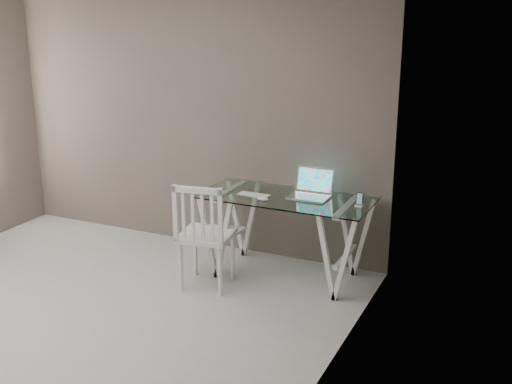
# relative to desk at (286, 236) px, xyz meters

# --- Properties ---
(room) EXTENTS (4.50, 4.52, 2.71)m
(room) POSITION_rel_desk_xyz_m (-1.24, -1.81, 1.33)
(room) COLOR #ABA9A4
(room) RESTS_ON ground
(desk) EXTENTS (1.50, 0.70, 0.75)m
(desk) POSITION_rel_desk_xyz_m (0.00, 0.00, 0.00)
(desk) COLOR silver
(desk) RESTS_ON ground
(chair) EXTENTS (0.50, 0.50, 0.95)m
(chair) POSITION_rel_desk_xyz_m (-0.53, -0.53, 0.14)
(chair) COLOR white
(chair) RESTS_ON ground
(laptop) EXTENTS (0.34, 0.31, 0.23)m
(laptop) POSITION_rel_desk_xyz_m (0.19, 0.10, 0.42)
(laptop) COLOR #BABABF
(laptop) RESTS_ON desk
(keyboard) EXTENTS (0.30, 0.13, 0.01)m
(keyboard) POSITION_rel_desk_xyz_m (-0.27, -0.09, 0.37)
(keyboard) COLOR silver
(keyboard) RESTS_ON desk
(mouse) EXTENTS (0.10, 0.06, 0.03)m
(mouse) POSITION_rel_desk_xyz_m (-0.14, -0.19, 0.38)
(mouse) COLOR white
(mouse) RESTS_ON desk
(phone_dock) EXTENTS (0.06, 0.06, 0.12)m
(phone_dock) POSITION_rel_desk_xyz_m (0.65, -0.00, 0.39)
(phone_dock) COLOR white
(phone_dock) RESTS_ON desk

